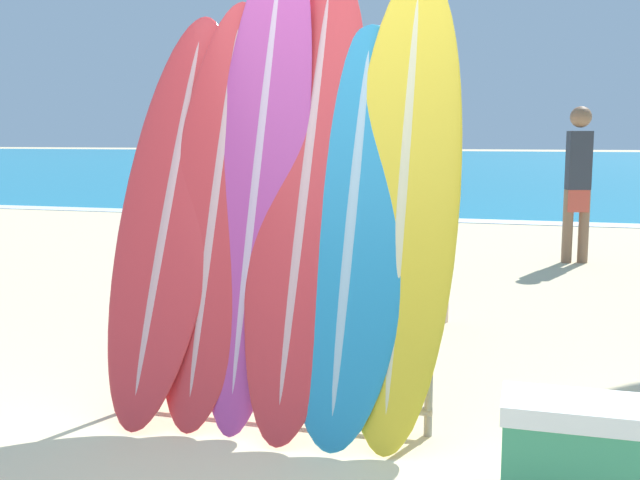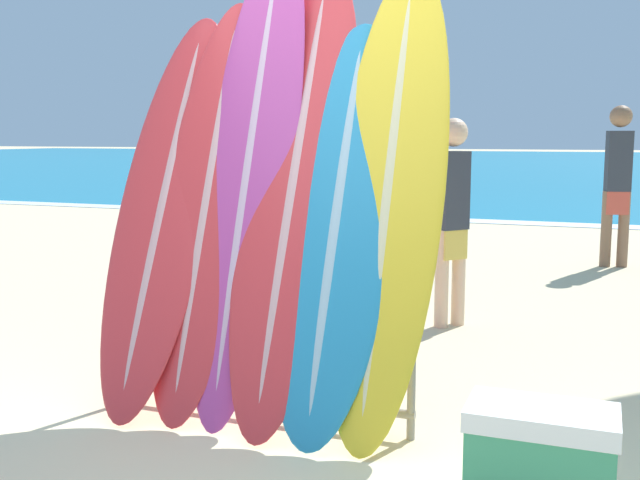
% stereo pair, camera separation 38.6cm
% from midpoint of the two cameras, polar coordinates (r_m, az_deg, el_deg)
% --- Properties ---
extents(ocean_water, '(120.00, 60.00, 0.01)m').
position_cam_midpoint_polar(ocean_water, '(41.99, 14.37, 5.74)').
color(ocean_water, teal).
rests_on(ocean_water, ground_plane).
extents(surfboard_rack, '(1.57, 0.04, 0.80)m').
position_cam_midpoint_polar(surfboard_rack, '(3.78, -6.28, -7.36)').
color(surfboard_rack, gray).
rests_on(surfboard_rack, ground_plane).
extents(surfboard_slot_0, '(0.56, 1.03, 2.11)m').
position_cam_midpoint_polar(surfboard_slot_0, '(4.01, -14.00, 2.39)').
color(surfboard_slot_0, red).
rests_on(surfboard_slot_0, ground_plane).
extents(surfboard_slot_1, '(0.53, 0.86, 2.16)m').
position_cam_midpoint_polar(surfboard_slot_1, '(3.88, -10.74, 2.68)').
color(surfboard_slot_1, red).
rests_on(surfboard_slot_1, ground_plane).
extents(surfboard_slot_2, '(0.50, 0.95, 2.53)m').
position_cam_midpoint_polar(surfboard_slot_2, '(3.84, -7.58, 5.46)').
color(surfboard_slot_2, '#B23D8E').
rests_on(surfboard_slot_2, ground_plane).
extents(surfboard_slot_3, '(0.57, 1.08, 2.35)m').
position_cam_midpoint_polar(surfboard_slot_3, '(3.73, -3.97, 4.08)').
color(surfboard_slot_3, red).
rests_on(surfboard_slot_3, ground_plane).
extents(surfboard_slot_4, '(0.60, 0.91, 2.02)m').
position_cam_midpoint_polar(surfboard_slot_4, '(3.60, -0.56, 1.26)').
color(surfboard_slot_4, teal).
rests_on(surfboard_slot_4, ground_plane).
extents(surfboard_slot_5, '(0.54, 0.93, 2.30)m').
position_cam_midpoint_polar(surfboard_slot_5, '(3.58, 3.32, 3.52)').
color(surfboard_slot_5, yellow).
rests_on(surfboard_slot_5, ground_plane).
extents(person_near_water, '(0.29, 0.23, 1.75)m').
position_cam_midpoint_polar(person_near_water, '(8.81, 17.89, 4.49)').
color(person_near_water, '#846047').
rests_on(person_near_water, ground_plane).
extents(person_mid_beach, '(0.26, 0.26, 1.56)m').
position_cam_midpoint_polar(person_mid_beach, '(5.67, 6.94, 2.03)').
color(person_mid_beach, beige).
rests_on(person_mid_beach, ground_plane).
extents(cooler_box, '(0.55, 0.32, 0.43)m').
position_cam_midpoint_polar(cooler_box, '(3.09, 15.24, -15.44)').
color(cooler_box, '#389366').
rests_on(cooler_box, ground_plane).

